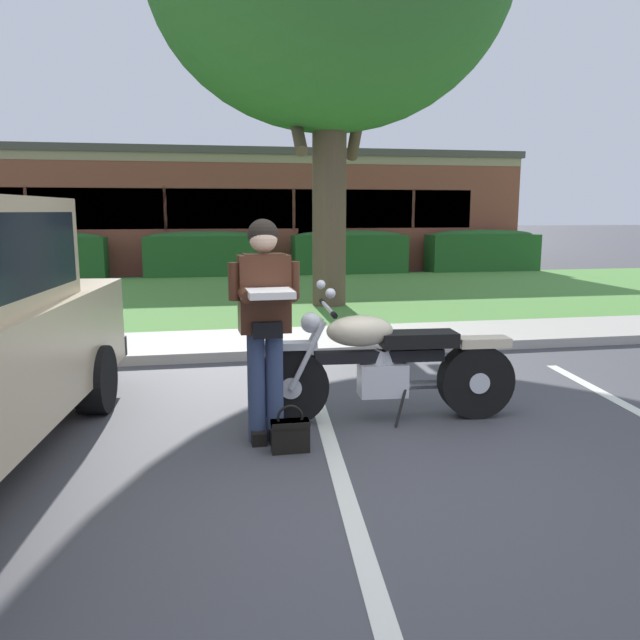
# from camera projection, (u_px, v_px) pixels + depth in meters

# --- Properties ---
(ground_plane) EXTENTS (140.00, 140.00, 0.00)m
(ground_plane) POSITION_uv_depth(u_px,v_px,m) (349.00, 466.00, 4.43)
(ground_plane) COLOR #424247
(curb_strip) EXTENTS (60.00, 0.20, 0.12)m
(curb_strip) POSITION_uv_depth(u_px,v_px,m) (285.00, 353.00, 7.69)
(curb_strip) COLOR #ADA89E
(curb_strip) RESTS_ON ground
(concrete_walk) EXTENTS (60.00, 1.50, 0.08)m
(concrete_walk) POSITION_uv_depth(u_px,v_px,m) (277.00, 341.00, 8.51)
(concrete_walk) COLOR #ADA89E
(concrete_walk) RESTS_ON ground
(grass_lawn) EXTENTS (60.00, 7.96, 0.06)m
(grass_lawn) POSITION_uv_depth(u_px,v_px,m) (249.00, 296.00, 13.09)
(grass_lawn) COLOR #518E3D
(grass_lawn) RESTS_ON ground
(stall_stripe_1) EXTENTS (0.54, 4.39, 0.01)m
(stall_stripe_1) POSITION_uv_depth(u_px,v_px,m) (334.00, 455.00, 4.61)
(stall_stripe_1) COLOR silver
(stall_stripe_1) RESTS_ON ground
(motorcycle) EXTENTS (2.24, 0.82, 1.18)m
(motorcycle) POSITION_uv_depth(u_px,v_px,m) (395.00, 365.00, 5.33)
(motorcycle) COLOR black
(motorcycle) RESTS_ON ground
(rider_person) EXTENTS (0.54, 0.60, 1.70)m
(rider_person) POSITION_uv_depth(u_px,v_px,m) (265.00, 313.00, 4.73)
(rider_person) COLOR black
(rider_person) RESTS_ON ground
(handbag) EXTENTS (0.28, 0.13, 0.36)m
(handbag) POSITION_uv_depth(u_px,v_px,m) (290.00, 433.00, 4.67)
(handbag) COLOR black
(handbag) RESTS_ON ground
(hedge_left) EXTENTS (2.87, 0.90, 1.24)m
(hedge_left) POSITION_uv_depth(u_px,v_px,m) (48.00, 255.00, 16.14)
(hedge_left) COLOR #235623
(hedge_left) RESTS_ON ground
(hedge_center_left) EXTENTS (3.18, 0.90, 1.24)m
(hedge_center_left) POSITION_uv_depth(u_px,v_px,m) (205.00, 253.00, 16.87)
(hedge_center_left) COLOR #235623
(hedge_center_left) RESTS_ON ground
(hedge_center_right) EXTENTS (3.18, 0.90, 1.24)m
(hedge_center_right) POSITION_uv_depth(u_px,v_px,m) (349.00, 252.00, 17.60)
(hedge_center_right) COLOR #235623
(hedge_center_right) RESTS_ON ground
(hedge_right) EXTENTS (3.24, 0.90, 1.24)m
(hedge_right) POSITION_uv_depth(u_px,v_px,m) (482.00, 250.00, 18.34)
(hedge_right) COLOR #235623
(hedge_right) RESTS_ON ground
(brick_building) EXTENTS (21.03, 10.81, 3.52)m
(brick_building) POSITION_uv_depth(u_px,v_px,m) (173.00, 211.00, 22.36)
(brick_building) COLOR brown
(brick_building) RESTS_ON ground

